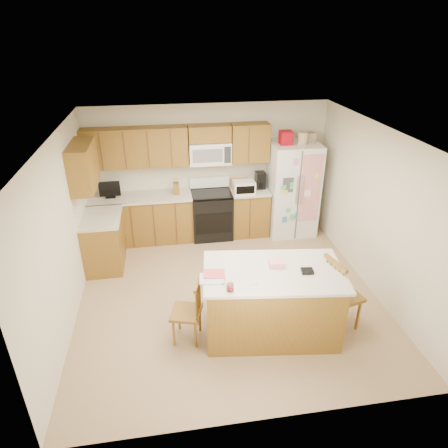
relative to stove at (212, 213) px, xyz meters
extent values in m
plane|color=tan|center=(0.00, -1.94, -0.47)|extent=(4.50, 4.50, 0.00)
cube|color=beige|center=(0.00, 0.31, 0.78)|extent=(4.50, 0.10, 2.50)
cube|color=beige|center=(0.00, -4.19, 0.78)|extent=(4.50, 0.10, 2.50)
cube|color=beige|center=(-2.25, -1.94, 0.78)|extent=(0.10, 4.50, 2.50)
cube|color=beige|center=(2.25, -1.94, 0.78)|extent=(0.10, 4.50, 2.50)
cube|color=white|center=(0.00, -1.94, 2.03)|extent=(4.50, 4.50, 0.04)
cube|color=brown|center=(-1.31, 0.01, -0.03)|extent=(1.87, 0.60, 0.88)
cube|color=brown|center=(0.74, 0.01, -0.03)|extent=(0.72, 0.60, 0.88)
cube|color=brown|center=(-1.95, -0.76, -0.03)|extent=(0.60, 0.95, 0.88)
cube|color=silver|center=(-1.31, 0.00, 0.43)|extent=(1.87, 0.64, 0.04)
cube|color=silver|center=(0.74, 0.00, 0.43)|extent=(0.72, 0.64, 0.04)
cube|color=silver|center=(-1.94, -0.76, 0.43)|extent=(0.64, 0.95, 0.04)
cube|color=brown|center=(-1.32, 0.15, 1.33)|extent=(1.85, 0.33, 0.70)
cube|color=brown|center=(0.75, 0.15, 1.33)|extent=(0.70, 0.33, 0.70)
cube|color=brown|center=(0.00, 0.15, 1.53)|extent=(0.76, 0.33, 0.29)
cube|color=brown|center=(-2.08, -0.76, 1.33)|extent=(0.33, 0.95, 0.70)
cube|color=#58311A|center=(-1.90, -0.02, 1.33)|extent=(0.02, 0.01, 0.66)
cube|color=#58311A|center=(-1.90, -0.29, -0.03)|extent=(0.02, 0.01, 0.84)
cube|color=#58311A|center=(-1.50, -0.02, 1.33)|extent=(0.02, 0.01, 0.66)
cube|color=#58311A|center=(-1.50, -0.29, -0.03)|extent=(0.02, 0.01, 0.84)
cube|color=#58311A|center=(-1.10, -0.02, 1.33)|extent=(0.02, 0.01, 0.66)
cube|color=#58311A|center=(-1.10, -0.29, -0.03)|extent=(0.02, 0.01, 0.84)
cube|color=#58311A|center=(-0.70, -0.02, 1.33)|extent=(0.01, 0.01, 0.66)
cube|color=#58311A|center=(-0.70, -0.29, -0.03)|extent=(0.01, 0.01, 0.84)
cube|color=#58311A|center=(0.70, -0.02, 1.33)|extent=(0.01, 0.01, 0.66)
cube|color=#58311A|center=(0.70, -0.29, -0.03)|extent=(0.01, 0.01, 0.84)
cube|color=white|center=(0.00, 0.12, 1.18)|extent=(0.76, 0.38, 0.40)
cube|color=slate|center=(-0.06, -0.07, 1.18)|extent=(0.54, 0.01, 0.24)
cube|color=#262626|center=(0.30, -0.07, 1.18)|extent=(0.12, 0.01, 0.30)
cube|color=brown|center=(-0.65, 0.01, 0.56)|extent=(0.10, 0.14, 0.22)
cube|color=black|center=(-1.85, 0.03, 0.46)|extent=(0.18, 0.12, 0.02)
cube|color=black|center=(-1.85, 0.03, 0.62)|extent=(0.38, 0.03, 0.28)
cube|color=#C46C32|center=(0.58, 0.09, 0.54)|extent=(0.35, 0.22, 0.18)
cube|color=white|center=(0.60, -0.14, 0.56)|extent=(0.40, 0.28, 0.23)
cube|color=black|center=(0.60, -0.28, 0.56)|extent=(0.34, 0.01, 0.15)
cube|color=black|center=(0.96, 0.06, 0.61)|extent=(0.18, 0.22, 0.32)
cylinder|color=black|center=(0.96, -0.01, 0.54)|extent=(0.12, 0.12, 0.12)
cube|color=black|center=(0.00, -0.01, -0.03)|extent=(0.76, 0.64, 0.88)
cube|color=black|center=(0.00, -0.33, -0.05)|extent=(0.68, 0.01, 0.42)
cube|color=black|center=(0.00, -0.01, 0.43)|extent=(0.76, 0.64, 0.03)
cube|color=white|center=(0.00, 0.25, 0.56)|extent=(0.76, 0.10, 0.20)
cube|color=white|center=(1.57, -0.06, 0.43)|extent=(0.90, 0.75, 1.80)
cube|color=#4C4C4C|center=(1.57, -0.44, 0.43)|extent=(0.02, 0.01, 1.75)
cube|color=silver|center=(1.52, -0.47, 0.58)|extent=(0.02, 0.03, 0.55)
cube|color=silver|center=(1.62, -0.47, 0.58)|extent=(0.02, 0.03, 0.55)
cube|color=#3F3F44|center=(1.35, -0.44, 0.68)|extent=(0.20, 0.01, 0.28)
cube|color=#D84C59|center=(1.77, -0.44, 0.58)|extent=(0.42, 0.01, 1.30)
cube|color=#A10613|center=(1.37, -0.06, 1.45)|extent=(0.22, 0.22, 0.24)
cylinder|color=tan|center=(1.67, -0.11, 1.44)|extent=(0.18, 0.18, 0.22)
cube|color=gray|center=(1.85, 0.02, 1.42)|extent=(0.18, 0.20, 0.18)
cube|color=brown|center=(0.43, -2.85, -0.01)|extent=(1.80, 1.16, 0.94)
cube|color=silver|center=(0.43, -2.85, 0.48)|extent=(1.89, 1.25, 0.04)
cylinder|color=#A10613|center=(-0.19, -3.17, 0.53)|extent=(0.08, 0.08, 0.06)
cylinder|color=white|center=(-0.19, -3.17, 0.55)|extent=(0.09, 0.09, 0.09)
cube|color=pink|center=(0.50, -2.74, 0.54)|extent=(0.22, 0.17, 0.07)
cube|color=black|center=(0.84, -2.95, 0.52)|extent=(0.16, 0.14, 0.04)
cube|color=white|center=(-0.37, -2.91, 0.51)|extent=(0.33, 0.28, 0.01)
cube|color=#D84C4C|center=(-0.33, -2.83, 0.52)|extent=(0.28, 0.23, 0.01)
cylinder|color=white|center=(0.11, -3.11, 0.51)|extent=(0.14, 0.03, 0.01)
cube|color=brown|center=(-0.70, -2.82, -0.05)|extent=(0.47, 0.49, 0.04)
cylinder|color=brown|center=(-0.79, -2.62, -0.27)|extent=(0.03, 0.03, 0.41)
cylinder|color=brown|center=(-0.88, -2.94, -0.27)|extent=(0.03, 0.03, 0.41)
cylinder|color=brown|center=(-0.52, -2.70, -0.27)|extent=(0.03, 0.03, 0.41)
cylinder|color=brown|center=(-0.60, -3.01, -0.27)|extent=(0.03, 0.03, 0.41)
cylinder|color=brown|center=(-0.50, -2.72, 0.20)|extent=(0.02, 0.02, 0.45)
cylinder|color=brown|center=(-0.52, -2.79, 0.20)|extent=(0.02, 0.02, 0.45)
cylinder|color=brown|center=(-0.54, -2.86, 0.20)|extent=(0.02, 0.02, 0.45)
cylinder|color=brown|center=(-0.56, -2.93, 0.20)|extent=(0.02, 0.02, 0.45)
cylinder|color=brown|center=(-0.58, -3.00, 0.20)|extent=(0.02, 0.02, 0.45)
cube|color=brown|center=(-0.54, -2.86, 0.43)|extent=(0.14, 0.38, 0.05)
cube|color=brown|center=(0.53, -2.23, -0.04)|extent=(0.49, 0.47, 0.04)
cylinder|color=brown|center=(0.73, -2.13, -0.27)|extent=(0.03, 0.03, 0.41)
cylinder|color=brown|center=(0.41, -2.05, -0.27)|extent=(0.03, 0.03, 0.41)
cylinder|color=brown|center=(0.66, -2.41, -0.27)|extent=(0.03, 0.03, 0.41)
cylinder|color=brown|center=(0.34, -2.33, -0.27)|extent=(0.03, 0.03, 0.41)
cylinder|color=brown|center=(0.63, -2.42, 0.21)|extent=(0.02, 0.02, 0.46)
cylinder|color=brown|center=(0.56, -2.41, 0.21)|extent=(0.02, 0.02, 0.46)
cylinder|color=brown|center=(0.49, -2.39, 0.21)|extent=(0.02, 0.02, 0.46)
cylinder|color=brown|center=(0.42, -2.37, 0.21)|extent=(0.02, 0.02, 0.46)
cylinder|color=brown|center=(0.35, -2.36, 0.21)|extent=(0.02, 0.02, 0.46)
cube|color=brown|center=(0.49, -2.39, 0.44)|extent=(0.38, 0.13, 0.05)
cube|color=brown|center=(1.40, -2.87, 0.02)|extent=(0.54, 0.56, 0.05)
cylinder|color=brown|center=(1.61, -3.01, -0.24)|extent=(0.04, 0.04, 0.48)
cylinder|color=brown|center=(1.52, -2.65, -0.24)|extent=(0.04, 0.04, 0.48)
cylinder|color=brown|center=(1.29, -3.09, -0.24)|extent=(0.04, 0.04, 0.48)
cylinder|color=brown|center=(1.20, -2.73, -0.24)|extent=(0.04, 0.04, 0.48)
cylinder|color=brown|center=(1.26, -3.08, 0.31)|extent=(0.02, 0.02, 0.53)
cylinder|color=brown|center=(1.24, -3.00, 0.31)|extent=(0.02, 0.02, 0.53)
cylinder|color=brown|center=(1.22, -2.92, 0.31)|extent=(0.02, 0.02, 0.53)
cylinder|color=brown|center=(1.20, -2.84, 0.31)|extent=(0.02, 0.02, 0.53)
cylinder|color=brown|center=(1.18, -2.76, 0.31)|extent=(0.02, 0.02, 0.53)
cube|color=brown|center=(1.22, -2.92, 0.58)|extent=(0.15, 0.44, 0.06)
camera|label=1|loc=(-0.85, -6.93, 3.32)|focal=32.00mm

